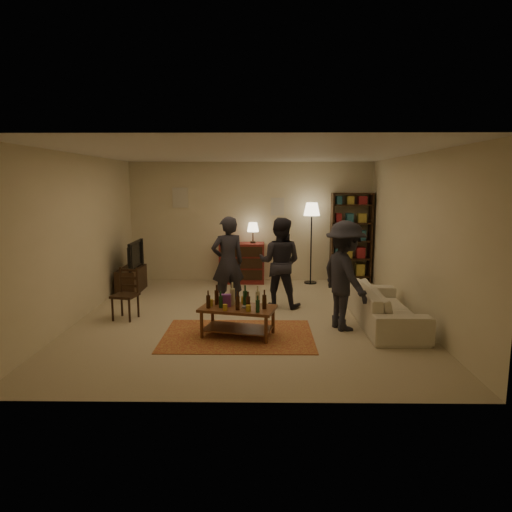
{
  "coord_description": "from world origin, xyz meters",
  "views": [
    {
      "loc": [
        0.25,
        -7.39,
        2.24
      ],
      "look_at": [
        0.15,
        0.1,
        1.03
      ],
      "focal_mm": 32.0,
      "sensor_mm": 36.0,
      "label": 1
    }
  ],
  "objects_px": {
    "bookshelf": "(351,237)",
    "person_right": "(280,263)",
    "dresser": "(242,262)",
    "person_by_sofa": "(345,276)",
    "coffee_table": "(238,310)",
    "dining_chair": "(126,292)",
    "sofa": "(385,307)",
    "tv_stand": "(131,273)",
    "floor_lamp": "(312,215)",
    "person_left": "(228,262)"
  },
  "relations": [
    {
      "from": "sofa",
      "to": "dining_chair",
      "type": "bearing_deg",
      "value": 85.44
    },
    {
      "from": "sofa",
      "to": "person_right",
      "type": "relative_size",
      "value": 1.28
    },
    {
      "from": "dresser",
      "to": "bookshelf",
      "type": "xyz_separation_m",
      "value": [
        2.44,
        0.07,
        0.56
      ]
    },
    {
      "from": "person_right",
      "to": "person_by_sofa",
      "type": "relative_size",
      "value": 0.97
    },
    {
      "from": "sofa",
      "to": "person_right",
      "type": "xyz_separation_m",
      "value": [
        -1.63,
        1.1,
        0.51
      ]
    },
    {
      "from": "dining_chair",
      "to": "bookshelf",
      "type": "bearing_deg",
      "value": 45.89
    },
    {
      "from": "dresser",
      "to": "bookshelf",
      "type": "distance_m",
      "value": 2.5
    },
    {
      "from": "sofa",
      "to": "dresser",
      "type": "bearing_deg",
      "value": 37.54
    },
    {
      "from": "person_right",
      "to": "dresser",
      "type": "bearing_deg",
      "value": -53.21
    },
    {
      "from": "floor_lamp",
      "to": "sofa",
      "type": "distance_m",
      "value": 3.4
    },
    {
      "from": "tv_stand",
      "to": "person_right",
      "type": "height_order",
      "value": "person_right"
    },
    {
      "from": "sofa",
      "to": "person_right",
      "type": "distance_m",
      "value": 2.03
    },
    {
      "from": "person_left",
      "to": "person_right",
      "type": "xyz_separation_m",
      "value": [
        0.93,
        0.07,
        -0.01
      ]
    },
    {
      "from": "floor_lamp",
      "to": "dresser",
      "type": "bearing_deg",
      "value": 177.64
    },
    {
      "from": "floor_lamp",
      "to": "person_left",
      "type": "relative_size",
      "value": 1.09
    },
    {
      "from": "coffee_table",
      "to": "dining_chair",
      "type": "distance_m",
      "value": 2.08
    },
    {
      "from": "coffee_table",
      "to": "person_by_sofa",
      "type": "height_order",
      "value": "person_by_sofa"
    },
    {
      "from": "tv_stand",
      "to": "person_by_sofa",
      "type": "distance_m",
      "value": 4.64
    },
    {
      "from": "dining_chair",
      "to": "person_by_sofa",
      "type": "bearing_deg",
      "value": 3.78
    },
    {
      "from": "floor_lamp",
      "to": "person_left",
      "type": "distance_m",
      "value": 2.73
    },
    {
      "from": "sofa",
      "to": "coffee_table",
      "type": "bearing_deg",
      "value": 103.19
    },
    {
      "from": "tv_stand",
      "to": "sofa",
      "type": "xyz_separation_m",
      "value": [
        4.64,
        -2.2,
        -0.08
      ]
    },
    {
      "from": "tv_stand",
      "to": "person_right",
      "type": "relative_size",
      "value": 0.65
    },
    {
      "from": "person_left",
      "to": "person_right",
      "type": "height_order",
      "value": "person_left"
    },
    {
      "from": "person_right",
      "to": "coffee_table",
      "type": "bearing_deg",
      "value": 83.54
    },
    {
      "from": "dresser",
      "to": "floor_lamp",
      "type": "height_order",
      "value": "floor_lamp"
    },
    {
      "from": "tv_stand",
      "to": "coffee_table",
      "type": "bearing_deg",
      "value": -49.48
    },
    {
      "from": "coffee_table",
      "to": "dining_chair",
      "type": "bearing_deg",
      "value": 155.18
    },
    {
      "from": "person_left",
      "to": "person_by_sofa",
      "type": "height_order",
      "value": "person_by_sofa"
    },
    {
      "from": "tv_stand",
      "to": "dresser",
      "type": "distance_m",
      "value": 2.43
    },
    {
      "from": "floor_lamp",
      "to": "bookshelf",
      "type": "bearing_deg",
      "value": 8.2
    },
    {
      "from": "coffee_table",
      "to": "tv_stand",
      "type": "bearing_deg",
      "value": 130.52
    },
    {
      "from": "floor_lamp",
      "to": "person_by_sofa",
      "type": "height_order",
      "value": "floor_lamp"
    },
    {
      "from": "tv_stand",
      "to": "person_right",
      "type": "bearing_deg",
      "value": -19.98
    },
    {
      "from": "dining_chair",
      "to": "bookshelf",
      "type": "distance_m",
      "value": 5.14
    },
    {
      "from": "bookshelf",
      "to": "sofa",
      "type": "height_order",
      "value": "bookshelf"
    },
    {
      "from": "dining_chair",
      "to": "dresser",
      "type": "relative_size",
      "value": 0.63
    },
    {
      "from": "floor_lamp",
      "to": "person_by_sofa",
      "type": "relative_size",
      "value": 1.08
    },
    {
      "from": "coffee_table",
      "to": "sofa",
      "type": "height_order",
      "value": "coffee_table"
    },
    {
      "from": "person_right",
      "to": "dining_chair",
      "type": "bearing_deg",
      "value": 32.59
    },
    {
      "from": "coffee_table",
      "to": "dresser",
      "type": "relative_size",
      "value": 0.87
    },
    {
      "from": "dining_chair",
      "to": "person_right",
      "type": "bearing_deg",
      "value": 28.67
    },
    {
      "from": "bookshelf",
      "to": "person_right",
      "type": "relative_size",
      "value": 1.24
    },
    {
      "from": "coffee_table",
      "to": "dresser",
      "type": "xyz_separation_m",
      "value": [
        -0.09,
        3.65,
        0.08
      ]
    },
    {
      "from": "floor_lamp",
      "to": "tv_stand",
      "type": "bearing_deg",
      "value": -167.35
    },
    {
      "from": "dining_chair",
      "to": "person_by_sofa",
      "type": "xyz_separation_m",
      "value": [
        3.51,
        -0.51,
        0.39
      ]
    },
    {
      "from": "dining_chair",
      "to": "person_left",
      "type": "height_order",
      "value": "person_left"
    },
    {
      "from": "dresser",
      "to": "bookshelf",
      "type": "height_order",
      "value": "bookshelf"
    },
    {
      "from": "bookshelf",
      "to": "person_right",
      "type": "height_order",
      "value": "bookshelf"
    },
    {
      "from": "dresser",
      "to": "bookshelf",
      "type": "bearing_deg",
      "value": 1.57
    }
  ]
}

